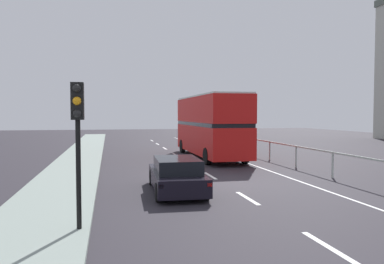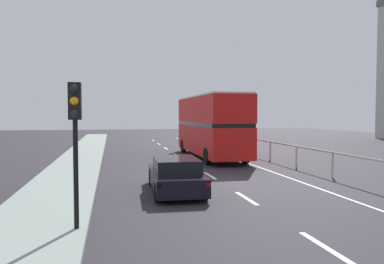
# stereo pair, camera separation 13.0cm
# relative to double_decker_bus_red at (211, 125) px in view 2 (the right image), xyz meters

# --- Properties ---
(ground_plane) EXTENTS (74.25, 120.00, 0.10)m
(ground_plane) POSITION_rel_double_decker_bus_red_xyz_m (-1.99, -9.40, -2.30)
(ground_plane) COLOR #2A272E
(near_sidewalk_kerb) EXTENTS (2.77, 80.00, 0.14)m
(near_sidewalk_kerb) POSITION_rel_double_decker_bus_red_xyz_m (-8.58, -9.40, -2.18)
(near_sidewalk_kerb) COLOR gray
(near_sidewalk_kerb) RESTS_ON ground
(lane_paint_markings) EXTENTS (3.57, 46.00, 0.01)m
(lane_paint_markings) POSITION_rel_double_decker_bus_red_xyz_m (0.22, -1.10, -2.24)
(lane_paint_markings) COLOR silver
(lane_paint_markings) RESTS_ON ground
(bridge_side_railing) EXTENTS (0.10, 42.00, 1.21)m
(bridge_side_railing) POSITION_rel_double_decker_bus_red_xyz_m (3.41, -0.40, -1.28)
(bridge_side_railing) COLOR #B2BCB1
(bridge_side_railing) RESTS_ON ground
(double_decker_bus_red) EXTENTS (2.66, 10.31, 4.19)m
(double_decker_bus_red) POSITION_rel_double_decker_bus_red_xyz_m (0.00, 0.00, 0.00)
(double_decker_bus_red) COLOR red
(double_decker_bus_red) RESTS_ON ground
(hatchback_car_near) EXTENTS (1.97, 4.53, 1.31)m
(hatchback_car_near) POSITION_rel_double_decker_bus_red_xyz_m (-4.24, -10.79, -1.61)
(hatchback_car_near) COLOR black
(hatchback_car_near) RESTS_ON ground
(traffic_signal_pole) EXTENTS (0.30, 0.42, 3.57)m
(traffic_signal_pole) POSITION_rel_double_decker_bus_red_xyz_m (-7.46, -15.26, 0.57)
(traffic_signal_pole) COLOR black
(traffic_signal_pole) RESTS_ON near_sidewalk_kerb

